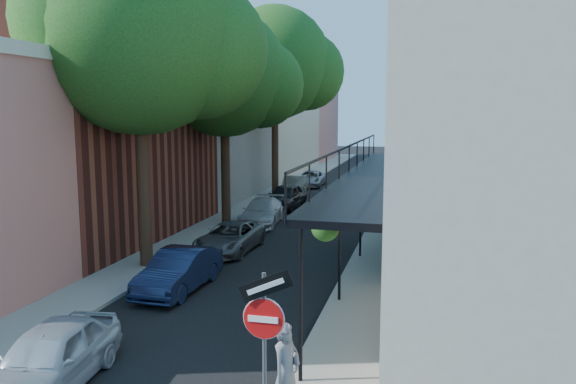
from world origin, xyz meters
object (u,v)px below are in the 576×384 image
Objects in this scene: oak_mid at (233,76)px; parked_car_e at (285,197)px; oak_near at (154,37)px; pedestrian at (286,373)px; parked_car_d at (262,212)px; parked_car_c at (230,238)px; parked_car_g at (311,179)px; parked_car_f at (294,187)px; parked_car_b at (179,271)px; oak_far at (283,65)px; parked_car_a at (50,358)px; sign_post at (264,325)px.

parked_car_e is (1.37, 4.51, -6.36)m from oak_mid.
oak_near reaches higher than pedestrian.
oak_mid reaches higher than parked_car_d.
parked_car_c reaches higher than parked_car_g.
parked_car_c is 1.02× the size of parked_car_f.
parked_car_b is (1.75, -2.31, -7.25)m from oak_near.
parked_car_d is (1.29, -8.97, -7.65)m from oak_far.
parked_car_d is (-0.45, 10.35, -0.02)m from parked_car_b.
parked_car_f is at bearing 86.69° from parked_car_a.
sign_post is at bearing -78.59° from parked_car_d.
sign_post is 32.10m from parked_car_g.
sign_post is at bearing -54.91° from oak_near.
parked_car_c is at bearing 112.50° from sign_post.
oak_far is 16.42m from parked_car_c.
pedestrian is at bearing -52.47° from oak_near.
parked_car_g is (0.00, 5.21, -0.10)m from parked_car_f.
parked_car_f reaches higher than parked_car_a.
pedestrian is (6.75, -25.82, -7.24)m from oak_far.
oak_mid reaches higher than parked_car_g.
oak_near is 14.46m from parked_car_e.
oak_near is 2.88× the size of parked_car_f.
parked_car_a is 6.28m from parked_car_b.
oak_mid is 2.66× the size of parked_car_a.
oak_far reaches higher than parked_car_a.
oak_near is 2.81× the size of parked_car_e.
parked_car_a reaches higher than parked_car_g.
pedestrian is at bearing -80.46° from parked_car_g.
parked_car_f is 2.20× the size of pedestrian.
parked_car_b is 10.36m from parked_car_d.
parked_car_e reaches higher than parked_car_g.
parked_car_c is 14.47m from parked_car_f.
parked_car_g is at bearing 82.59° from parked_car_f.
sign_post is at bearing -14.62° from parked_car_a.
parked_car_a is at bearing -86.69° from parked_car_c.
sign_post is at bearing -54.11° from parked_car_b.
parked_car_d is 4.44m from parked_car_e.
sign_post is 22.42m from parked_car_e.
pedestrian is at bearing -84.34° from parked_car_f.
parked_car_g is (-5.76, 31.54, -1.48)m from sign_post.
sign_post reaches higher than pedestrian.
parked_car_a is (1.93, -8.58, -7.23)m from oak_near.
pedestrian is (6.00, -25.85, 0.37)m from parked_car_f.
parked_car_f is (-0.84, 14.45, 0.09)m from parked_car_c.
parked_car_e is (-0.43, 14.79, 0.06)m from parked_car_b.
oak_mid is at bearing 90.91° from parked_car_a.
parked_car_g is at bearing 29.83° from pedestrian.
oak_mid is at bearing -94.67° from parked_car_g.
parked_car_c is (-0.33, 11.18, -0.09)m from parked_car_a.
parked_car_c is at bearing 43.27° from pedestrian.
oak_mid reaches higher than pedestrian.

